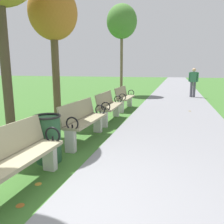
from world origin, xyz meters
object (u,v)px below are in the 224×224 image
Objects in this scene: park_bench_1 at (14,159)px; trash_bin at (48,138)px; tree_3 at (53,15)px; park_bench_4 at (124,97)px; park_bench_2 at (84,120)px; pedestrian_walking at (193,81)px; tree_4 at (122,22)px; park_bench_3 at (109,106)px.

park_bench_1 is 1.06m from trash_bin.
park_bench_1 is at bearing -67.83° from tree_3.
park_bench_4 is 0.40× the size of tree_3.
park_bench_2 and park_bench_4 have the same top height.
park_bench_4 is at bearing 88.44° from trash_bin.
tree_3 is 8.74m from pedestrian_walking.
park_bench_1 is 11.99m from tree_4.
tree_3 reaches higher than park_bench_2.
tree_3 is at bearing -122.53° from pedestrian_walking.
park_bench_3 is 3.24m from trash_bin.
park_bench_1 is at bearing -90.00° from park_bench_3.
trash_bin is at bearing -96.76° from park_bench_2.
tree_4 is 3.28× the size of pedestrian_walking.
tree_4 reaches higher than trash_bin.
park_bench_4 reaches higher than trash_bin.
tree_3 is 4.81× the size of trash_bin.
tree_4 is 6.33× the size of trash_bin.
park_bench_2 is 3.60m from tree_3.
park_bench_3 is 3.16m from tree_3.
pedestrian_walking is at bearing 58.43° from park_bench_4.
park_bench_4 is (-0.00, 4.15, 0.00)m from park_bench_2.
park_bench_3 is 8.08m from tree_4.
park_bench_1 is 5.12m from tree_3.
pedestrian_walking reaches higher than park_bench_4.
pedestrian_walking is (2.90, 11.15, 0.44)m from park_bench_1.
park_bench_1 is 11.53m from pedestrian_walking.
park_bench_1 and park_bench_4 have the same top height.
park_bench_1 is at bearing -83.46° from tree_4.
tree_4 is (-1.29, 4.85, 3.81)m from park_bench_4.
park_bench_4 is 3.96m from tree_3.
tree_3 reaches higher than trash_bin.
park_bench_1 is 1.00× the size of park_bench_4.
park_bench_3 is 0.30× the size of tree_4.
park_bench_3 is at bearing -112.87° from pedestrian_walking.
park_bench_1 is 0.99× the size of park_bench_2.
park_bench_1 is at bearing -104.56° from pedestrian_walking.
pedestrian_walking is at bearing 67.13° from park_bench_3.
park_bench_3 is at bearing 8.73° from tree_3.
park_bench_2 is 0.30× the size of tree_4.
pedestrian_walking is at bearing 73.24° from trash_bin.
park_bench_3 is 1.00× the size of park_bench_4.
tree_3 is (-1.64, -2.41, 2.69)m from park_bench_4.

